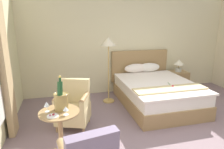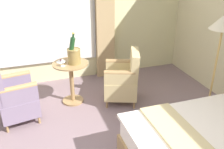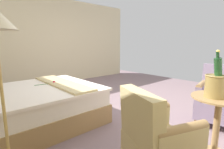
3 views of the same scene
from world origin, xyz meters
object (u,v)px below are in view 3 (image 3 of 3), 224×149
Objects in this scene: side_table_round at (217,121)px; wine_glass_near_edge at (215,86)px; armchair_by_window at (156,142)px; champagne_bucket at (216,83)px; armchair_facing_bed at (217,99)px; bed at (22,107)px.

wine_glass_near_edge reaches higher than side_table_round.
side_table_round is at bearing -106.48° from armchair_by_window.
side_table_round is 0.79× the size of armchair_by_window.
side_table_round is at bearing -123.12° from champagne_bucket.
wine_glass_near_edge is 0.14× the size of armchair_by_window.
armchair_facing_bed is at bearing -72.77° from side_table_round.
bed is 3.09× the size of side_table_round.
armchair_facing_bed is at bearing -75.85° from champagne_bucket.
side_table_round is (-2.24, -1.43, 0.10)m from bed.
bed reaches higher than wine_glass_near_edge.
armchair_facing_bed reaches higher than wine_glass_near_edge.
armchair_facing_bed is (-1.95, -2.34, 0.09)m from bed.
champagne_bucket is (0.04, 0.06, 0.44)m from side_table_round.
armchair_by_window is at bearing -163.10° from bed.
champagne_bucket reaches higher than armchair_facing_bed.
champagne_bucket is at bearing -105.06° from armchair_by_window.
wine_glass_near_edge is 0.13× the size of armchair_facing_bed.
side_table_round is 0.74× the size of armchair_facing_bed.
armchair_by_window is at bearing 73.52° from side_table_round.
armchair_facing_bed is at bearing -129.85° from bed.
bed is at bearing 36.17° from wine_glass_near_edge.
champagne_bucket is 4.16× the size of wine_glass_near_edge.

